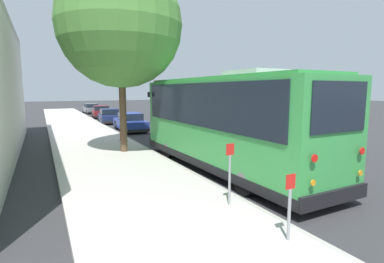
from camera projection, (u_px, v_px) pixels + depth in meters
ground_plane at (215, 163)px, 12.30m from camera, size 160.00×160.00×0.00m
sidewalk_slab at (121, 172)px, 10.58m from camera, size 80.00×4.12×0.15m
curb_strip at (177, 166)px, 11.53m from camera, size 80.00×0.14×0.15m
shuttle_bus at (224, 119)px, 11.03m from camera, size 9.62×2.77×3.58m
parked_sedan_blue at (130, 122)px, 21.93m from camera, size 4.55×1.77×1.33m
parked_sedan_navy at (109, 116)px, 27.37m from camera, size 4.43×2.03×1.28m
parked_sedan_maroon at (101, 112)px, 32.69m from camera, size 4.28×2.09×1.31m
parked_sedan_gray at (91, 109)px, 38.68m from camera, size 4.31×1.81×1.27m
street_tree at (119, 17)px, 13.21m from camera, size 5.47×5.47×9.19m
sign_post_near at (289, 206)px, 5.56m from camera, size 0.06×0.22×1.28m
sign_post_far at (230, 173)px, 7.30m from camera, size 0.06×0.22×1.53m
fire_hydrant at (122, 133)px, 16.82m from camera, size 0.22×0.22×0.81m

